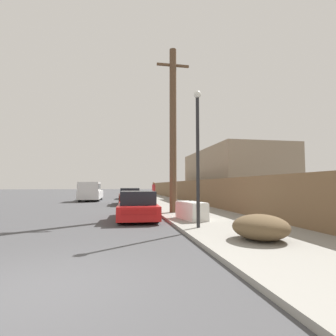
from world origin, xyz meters
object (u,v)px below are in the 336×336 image
at_px(brush_pile, 261,227).
at_px(pedestrian, 154,190).
at_px(discarded_fridge, 191,211).
at_px(car_parked_mid, 129,197).
at_px(car_parked_far, 130,194).
at_px(utility_pole, 173,128).
at_px(street_lamp, 198,147).
at_px(parked_sports_car_red, 137,206).
at_px(pickup_truck, 91,192).

bearing_deg(brush_pile, pedestrian, 90.44).
bearing_deg(discarded_fridge, car_parked_mid, 92.34).
height_order(car_parked_mid, car_parked_far, car_parked_mid).
distance_m(utility_pole, pedestrian, 13.83).
xyz_separation_m(car_parked_mid, street_lamp, (1.86, -13.09, 2.26)).
relative_size(discarded_fridge, parked_sports_car_red, 0.44).
xyz_separation_m(parked_sports_car_red, utility_pole, (2.01, 1.62, 4.09)).
bearing_deg(pedestrian, pickup_truck, 177.35).
height_order(discarded_fridge, street_lamp, street_lamp).
bearing_deg(car_parked_far, parked_sports_car_red, -93.97).
distance_m(parked_sports_car_red, car_parked_mid, 9.62).
bearing_deg(pickup_truck, discarded_fridge, 110.21).
relative_size(car_parked_mid, car_parked_far, 1.08).
height_order(car_parked_mid, utility_pole, utility_pole).
bearing_deg(car_parked_mid, pickup_truck, 123.25).
relative_size(utility_pole, brush_pile, 5.73).
distance_m(car_parked_mid, pickup_truck, 6.72).
bearing_deg(discarded_fridge, car_parked_far, 86.13).
height_order(discarded_fridge, car_parked_mid, car_parked_mid).
xyz_separation_m(car_parked_mid, pickup_truck, (-3.65, 5.63, 0.31)).
bearing_deg(utility_pole, pedestrian, 87.06).
xyz_separation_m(discarded_fridge, car_parked_far, (-1.81, 19.85, 0.11)).
xyz_separation_m(pickup_truck, street_lamp, (5.51, -18.72, 1.95)).
bearing_deg(street_lamp, car_parked_mid, 98.07).
height_order(car_parked_mid, pedestrian, pedestrian).
xyz_separation_m(pickup_truck, pedestrian, (6.37, -0.29, 0.11)).
distance_m(pickup_truck, pedestrian, 6.37).
distance_m(car_parked_mid, pedestrian, 6.00).
bearing_deg(pedestrian, car_parked_mid, -116.97).
bearing_deg(car_parked_mid, parked_sports_car_red, -89.62).
relative_size(pickup_truck, brush_pile, 3.65).
height_order(pickup_truck, brush_pile, pickup_truck).
xyz_separation_m(car_parked_far, pedestrian, (2.31, -3.56, 0.44)).
relative_size(parked_sports_car_red, pickup_truck, 0.77).
height_order(car_parked_far, pickup_truck, pickup_truck).
height_order(parked_sports_car_red, utility_pole, utility_pole).
bearing_deg(parked_sports_car_red, car_parked_far, 91.08).
xyz_separation_m(parked_sports_car_red, car_parked_far, (0.38, 18.51, 0.02)).
distance_m(street_lamp, brush_pile, 3.47).
height_order(discarded_fridge, pickup_truck, pickup_truck).
bearing_deg(parked_sports_car_red, car_parked_mid, 92.38).
xyz_separation_m(car_parked_far, street_lamp, (1.46, -21.99, 2.28)).
height_order(car_parked_mid, pickup_truck, pickup_truck).
distance_m(car_parked_far, brush_pile, 24.38).
distance_m(discarded_fridge, street_lamp, 3.23).
height_order(parked_sports_car_red, brush_pile, parked_sports_car_red).
height_order(discarded_fridge, utility_pole, utility_pole).
bearing_deg(utility_pole, street_lamp, -91.94).
height_order(car_parked_far, utility_pole, utility_pole).
xyz_separation_m(car_parked_mid, utility_pole, (2.03, -7.99, 4.05)).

